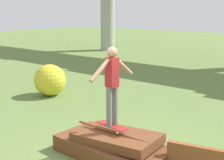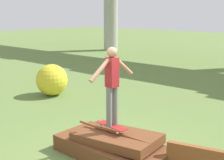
{
  "view_description": "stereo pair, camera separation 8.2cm",
  "coord_description": "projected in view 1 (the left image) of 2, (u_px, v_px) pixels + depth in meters",
  "views": [
    {
      "loc": [
        3.93,
        -4.81,
        3.09
      ],
      "look_at": [
        -0.05,
        0.05,
        1.69
      ],
      "focal_mm": 50.0,
      "sensor_mm": 36.0,
      "label": 1
    },
    {
      "loc": [
        3.99,
        -4.75,
        3.09
      ],
      "look_at": [
        -0.05,
        0.05,
        1.69
      ],
      "focal_mm": 50.0,
      "sensor_mm": 36.0,
      "label": 2
    }
  ],
  "objects": [
    {
      "name": "bush_yellow_flowering",
      "position": [
        50.0,
        80.0,
        11.49
      ],
      "size": [
        1.17,
        1.17,
        1.17
      ],
      "color": "gold",
      "rests_on": "ground_plane"
    },
    {
      "name": "ground_plane",
      "position": [
        112.0,
        157.0,
        6.73
      ],
      "size": [
        80.0,
        80.0,
        0.0
      ],
      "primitive_type": "plane",
      "color": "olive"
    },
    {
      "name": "skateboard",
      "position": [
        112.0,
        126.0,
        6.65
      ],
      "size": [
        0.79,
        0.3,
        0.09
      ],
      "color": "maroon",
      "rests_on": "scrap_pile"
    },
    {
      "name": "skater",
      "position": [
        112.0,
        81.0,
        6.43
      ],
      "size": [
        0.24,
        1.2,
        1.68
      ],
      "color": "slate",
      "rests_on": "skateboard"
    },
    {
      "name": "scrap_pile",
      "position": [
        113.0,
        146.0,
        6.67
      ],
      "size": [
        2.53,
        1.26,
        0.61
      ],
      "color": "brown",
      "rests_on": "ground_plane"
    }
  ]
}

